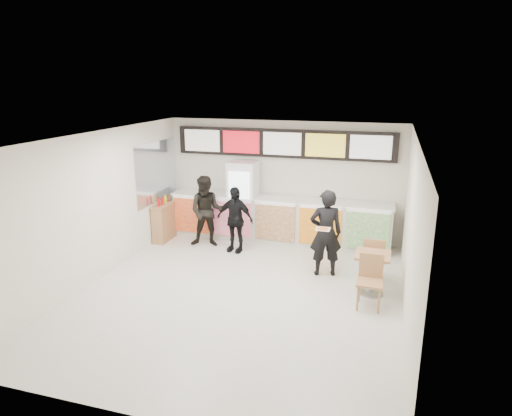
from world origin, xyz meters
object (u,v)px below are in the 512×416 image
at_px(customer_main, 326,233).
at_px(customer_left, 207,211).
at_px(cafe_table, 372,266).
at_px(customer_mid, 235,219).
at_px(service_counter, 278,220).
at_px(condiment_ledge, 164,222).
at_px(drinks_fridge, 243,200).

height_order(customer_main, customer_left, customer_main).
height_order(customer_left, cafe_table, customer_left).
bearing_deg(customer_main, customer_mid, -35.46).
bearing_deg(service_counter, condiment_ledge, -165.94).
bearing_deg(cafe_table, condiment_ledge, 163.25).
distance_m(service_counter, cafe_table, 3.36).
distance_m(customer_main, cafe_table, 1.23).
bearing_deg(drinks_fridge, customer_left, -129.76).
bearing_deg(drinks_fridge, customer_main, -36.17).
height_order(service_counter, customer_main, customer_main).
xyz_separation_m(customer_main, customer_mid, (-2.25, 0.76, -0.13)).
height_order(service_counter, condiment_ledge, service_counter).
height_order(service_counter, customer_mid, customer_mid).
bearing_deg(drinks_fridge, cafe_table, -35.21).
distance_m(service_counter, drinks_fridge, 1.03).
relative_size(cafe_table, condiment_ledge, 1.47).
bearing_deg(customer_mid, service_counter, 56.33).
bearing_deg(service_counter, customer_main, -50.23).
height_order(customer_main, cafe_table, customer_main).
bearing_deg(condiment_ledge, service_counter, 14.06).
xyz_separation_m(customer_main, condiment_ledge, (-4.24, 1.00, -0.44)).
xyz_separation_m(drinks_fridge, condiment_ledge, (-1.89, -0.72, -0.52)).
xyz_separation_m(drinks_fridge, customer_left, (-0.67, -0.81, -0.12)).
distance_m(drinks_fridge, customer_main, 2.92).
bearing_deg(cafe_table, service_counter, 136.40).
bearing_deg(condiment_ledge, customer_main, -13.25).
bearing_deg(service_counter, customer_left, -153.80).
height_order(drinks_fridge, customer_left, drinks_fridge).
distance_m(drinks_fridge, cafe_table, 4.11).
bearing_deg(condiment_ledge, drinks_fridge, 20.97).
relative_size(customer_left, condiment_ledge, 1.57).
distance_m(customer_left, condiment_ledge, 1.28).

